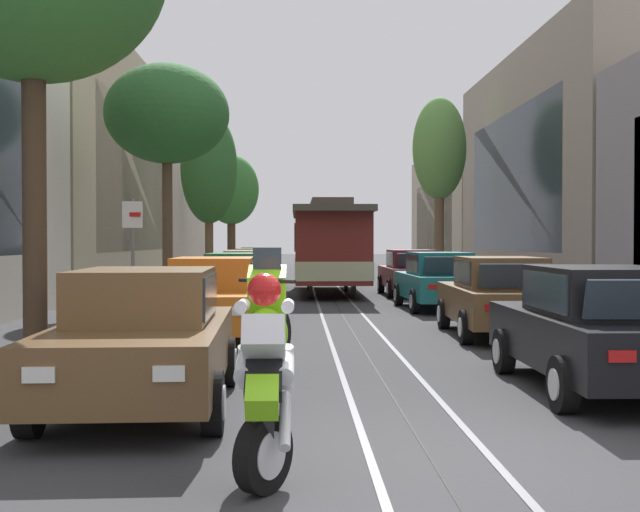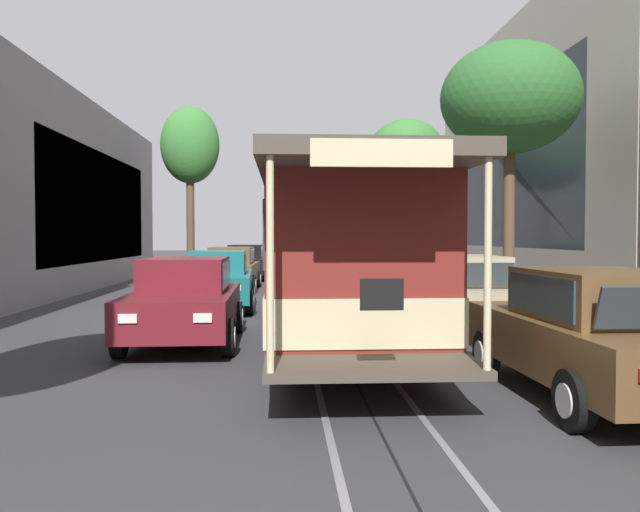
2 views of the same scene
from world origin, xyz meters
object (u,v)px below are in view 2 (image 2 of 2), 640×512
parked_car_green_mid_left (404,276)px  street_tree_kerb_left_near (406,156)px  parked_car_beige_fourth_left (461,293)px  parked_car_black_near_right (245,262)px  parked_car_maroon_fourth_right (185,300)px  pedestrian_on_left_pavement (431,260)px  parked_car_brown_near_left (364,261)px  cable_car_trolley (339,255)px  motorcycle_with_rider (329,256)px  street_sign_post (413,244)px  parked_car_teal_mid_right (217,280)px  street_tree_kerb_right_near (190,147)px  parked_car_brown_fifth_left (594,333)px  street_tree_kerb_left_second (510,100)px  parked_car_orange_second_left (381,267)px  parked_car_brown_second_right (231,268)px

parked_car_green_mid_left → street_tree_kerb_left_near: size_ratio=0.61×
parked_car_green_mid_left → parked_car_beige_fourth_left: bearing=90.7°
parked_car_green_mid_left → parked_car_black_near_right: size_ratio=1.01×
parked_car_maroon_fourth_right → pedestrian_on_left_pavement: 19.18m
parked_car_brown_near_left → parked_car_black_near_right: same height
street_tree_kerb_left_near → cable_car_trolley: bearing=75.5°
parked_car_black_near_right → motorcycle_with_rider: size_ratio=2.36×
parked_car_maroon_fourth_right → street_sign_post: bearing=-117.9°
parked_car_green_mid_left → parked_car_teal_mid_right: 5.62m
parked_car_black_near_right → street_tree_kerb_right_near: size_ratio=0.57×
cable_car_trolley → street_sign_post: (-4.13, -13.84, 0.00)m
parked_car_brown_near_left → parked_car_beige_fourth_left: bearing=89.4°
parked_car_green_mid_left → parked_car_brown_fifth_left: bearing=90.7°
parked_car_brown_near_left → parked_car_brown_fifth_left: 22.89m
motorcycle_with_rider → street_tree_kerb_left_near: bearing=126.8°
parked_car_teal_mid_right → street_tree_kerb_left_second: 9.02m
pedestrian_on_left_pavement → street_sign_post: 4.49m
street_tree_kerb_left_second → street_tree_kerb_right_near: 15.64m
parked_car_black_near_right → pedestrian_on_left_pavement: (-8.47, 0.50, 0.10)m
parked_car_brown_near_left → street_tree_kerb_left_second: size_ratio=0.63×
parked_car_green_mid_left → parked_car_brown_fifth_left: (-0.15, 11.51, 0.00)m
parked_car_beige_fourth_left → motorcycle_with_rider: size_ratio=2.36×
parked_car_brown_fifth_left → parked_car_teal_mid_right: (5.55, -9.95, 0.00)m
parked_car_maroon_fourth_right → street_tree_kerb_right_near: bearing=-82.4°
street_tree_kerb_left_near → street_tree_kerb_right_near: (9.60, 0.47, 0.26)m
pedestrian_on_left_pavement → parked_car_maroon_fourth_right: bearing=63.4°
parked_car_beige_fourth_left → parked_car_maroon_fourth_right: 5.65m
parked_car_black_near_right → parked_car_orange_second_left: bearing=135.5°
parked_car_maroon_fourth_right → street_tree_kerb_right_near: size_ratio=0.57×
parked_car_brown_near_left → parked_car_teal_mid_right: (5.65, 12.94, 0.00)m
street_tree_kerb_left_near → parked_car_teal_mid_right: bearing=57.3°
parked_car_maroon_fourth_right → cable_car_trolley: bearing=164.4°
parked_car_maroon_fourth_right → pedestrian_on_left_pavement: (-8.58, -17.16, 0.10)m
parked_car_black_near_right → parked_car_maroon_fourth_right: size_ratio=1.00×
parked_car_brown_second_right → street_tree_kerb_right_near: 7.24m
street_tree_kerb_left_second → street_sign_post: (0.74, -8.65, -3.83)m
parked_car_orange_second_left → street_tree_kerb_left_second: (-2.12, 7.93, 4.70)m
parked_car_orange_second_left → parked_car_brown_fifth_left: (-0.07, 16.72, 0.00)m
parked_car_green_mid_left → parked_car_teal_mid_right: size_ratio=1.00×
parked_car_brown_second_right → street_tree_kerb_left_second: (-7.72, 7.40, 4.70)m
parked_car_orange_second_left → cable_car_trolley: bearing=78.2°
parked_car_black_near_right → street_tree_kerb_right_near: 5.66m
parked_car_orange_second_left → cable_car_trolley: size_ratio=0.48×
parked_car_orange_second_left → parked_car_black_near_right: bearing=-44.5°
parked_car_brown_second_right → street_sign_post: (-6.97, -1.25, 0.86)m
parked_car_orange_second_left → parked_car_brown_second_right: 5.62m
street_sign_post → parked_car_teal_mid_right: bearing=47.5°
cable_car_trolley → pedestrian_on_left_pavement: size_ratio=5.74×
parked_car_beige_fourth_left → motorcycle_with_rider: bearing=-86.2°
cable_car_trolley → street_tree_kerb_right_near: bearing=-74.0°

